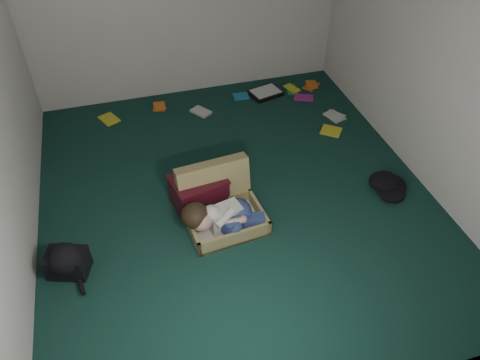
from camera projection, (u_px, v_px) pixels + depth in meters
floor at (236, 196)px, 4.94m from camera, size 4.50×4.50×0.00m
wall_front at (351, 299)px, 2.47m from camera, size 4.50×0.00×4.50m
wall_right at (435, 58)px, 4.50m from camera, size 0.00×4.50×4.50m
suitcase at (221, 206)px, 4.60m from camera, size 0.80×0.79×0.54m
person at (222, 216)px, 4.43m from camera, size 0.81×0.39×0.34m
maroon_bin at (199, 192)px, 4.72m from camera, size 0.60×0.52×0.36m
backpack at (67, 262)px, 4.12m from camera, size 0.52×0.47×0.26m
clothing_pile at (397, 185)px, 4.97m from camera, size 0.45×0.37×0.14m
paper_tray at (266, 93)px, 6.45m from camera, size 0.48×0.40×0.06m
book_scatter at (255, 104)px, 6.26m from camera, size 3.05×1.40×0.02m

